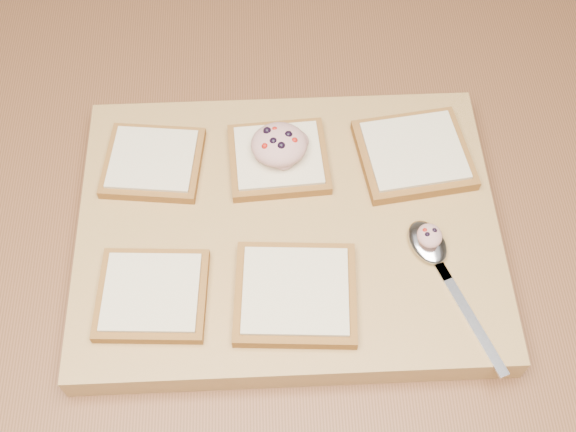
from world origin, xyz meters
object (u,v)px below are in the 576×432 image
cutting_board (288,230)px  spoon (433,253)px  bread_far_center (279,158)px  tuna_salad_dollop (279,144)px

cutting_board → spoon: (0.16, -0.05, 0.02)m
cutting_board → bread_far_center: 0.09m
spoon → tuna_salad_dollop: bearing=140.4°
bread_far_center → tuna_salad_dollop: 0.02m
bread_far_center → spoon: size_ratio=0.64×
tuna_salad_dollop → spoon: (0.16, -0.13, -0.03)m
cutting_board → bread_far_center: (-0.01, 0.08, 0.03)m
cutting_board → bread_far_center: size_ratio=3.93×
cutting_board → spoon: spoon is taller
bread_far_center → cutting_board: bearing=-84.7°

